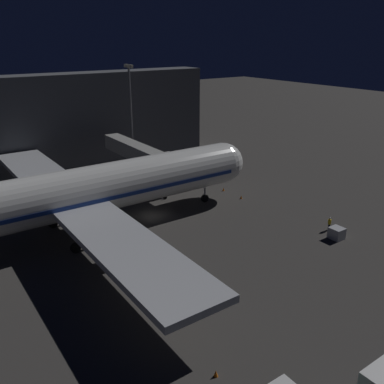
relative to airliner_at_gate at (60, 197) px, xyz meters
name	(u,v)px	position (x,y,z in m)	size (l,w,h in m)	color
ground_plane	(151,216)	(0.00, -12.51, -5.62)	(320.00, 320.00, 0.00)	#383533
airliner_at_gate	(60,197)	(0.00, 0.00, 0.00)	(54.73, 58.38, 19.03)	silver
jet_bridge	(143,155)	(11.33, -17.57, 0.09)	(20.98, 3.40, 7.25)	#9E9E99
terminal_wall	(8,128)	(31.00, -1.33, 3.17)	(6.00, 80.00, 17.57)	#4C4F54
apron_floodlight_mast	(131,108)	(25.50, -22.98, 5.38)	(2.90, 0.50, 19.08)	#59595E
baggage_container_mid_row	(337,233)	(-19.52, -28.17, -4.89)	(1.66, 1.59, 1.45)	#B7BABF
ground_crew_by_belt_loader	(329,223)	(-17.42, -29.40, -4.62)	(0.40, 0.40, 1.81)	black
traffic_cone_nose_port	(241,197)	(-2.20, -27.49, -5.34)	(0.36, 0.36, 0.55)	orange
traffic_cone_nose_starboard	(223,189)	(2.20, -27.49, -5.34)	(0.36, 0.36, 0.55)	orange
traffic_cone_wingtip_svc_side	(216,373)	(-28.86, -1.55, -5.34)	(0.36, 0.36, 0.55)	orange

